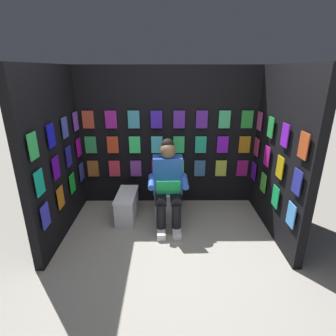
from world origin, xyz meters
TOP-DOWN VIEW (x-y plane):
  - ground_plane at (0.00, 0.00)m, footprint 30.00×30.00m
  - display_wall_back at (0.00, -1.69)m, footprint 2.80×0.14m
  - display_wall_left at (-1.40, -0.82)m, footprint 0.14×1.64m
  - display_wall_right at (1.40, -0.82)m, footprint 0.14×1.64m
  - toilet at (0.01, -1.19)m, footprint 0.41×0.56m
  - person_reading at (0.00, -0.97)m, footprint 0.53×0.69m
  - comic_longbox_near at (0.60, -1.12)m, footprint 0.29×0.63m

SIDE VIEW (x-z plane):
  - ground_plane at x=0.00m, z-range 0.00..0.00m
  - comic_longbox_near at x=0.60m, z-range 0.00..0.38m
  - toilet at x=0.01m, z-range -0.06..0.71m
  - person_reading at x=0.00m, z-range 0.00..1.20m
  - display_wall_back at x=0.00m, z-range 0.00..2.11m
  - display_wall_left at x=-1.40m, z-range 0.00..2.11m
  - display_wall_right at x=1.40m, z-range 0.00..2.11m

